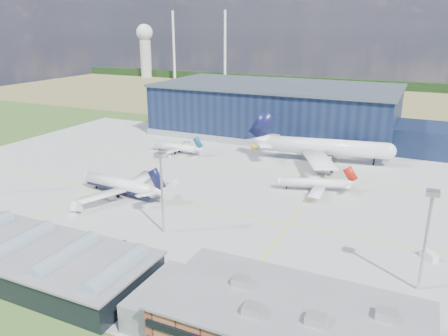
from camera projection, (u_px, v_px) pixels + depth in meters
ground at (186, 192)px, 150.96m from camera, size 600.00×600.00×0.00m
apron at (200, 183)px, 159.56m from camera, size 220.00×160.00×0.08m
farmland at (326, 100)px, 340.48m from camera, size 600.00×220.00×0.01m
treeline at (346, 83)px, 408.16m from camera, size 600.00×8.00×8.00m
horizon_dressing at (167, 46)px, 471.00m from camera, size 440.20×18.00×70.00m
hangar at (281, 112)px, 227.90m from camera, size 145.00×62.00×26.10m
ops_building at (290, 327)px, 75.63m from camera, size 46.00×23.00×10.90m
glass_concourse at (33, 257)px, 100.72m from camera, size 78.00×23.00×8.60m
light_mast_center at (162, 180)px, 116.31m from camera, size 2.60×2.60×23.00m
light_mast_east at (428, 225)px, 90.14m from camera, size 2.60×2.60×23.00m
airliner_navy at (120, 178)px, 146.29m from camera, size 40.07×39.36×11.96m
airliner_red at (313, 178)px, 150.36m from camera, size 35.69×35.30×9.26m
airliner_widebody at (327, 139)px, 180.80m from camera, size 71.62×70.52×20.28m
airliner_regional at (175, 144)px, 195.54m from camera, size 27.34×26.77×8.76m
gse_cart_a at (175, 182)px, 158.62m from camera, size 2.52×3.11×1.17m
gse_van_b at (429, 255)px, 106.94m from camera, size 4.45×4.54×2.00m
gse_tug_c at (254, 147)px, 203.71m from camera, size 2.49×3.53×1.43m
gse_cart_b at (168, 156)px, 190.60m from camera, size 3.00×2.39×1.14m
gse_van_c at (308, 301)px, 88.88m from camera, size 5.21×3.46×2.29m
airstair at (77, 209)px, 132.68m from camera, size 2.88×4.82×2.89m
car_a at (280, 302)px, 89.49m from camera, size 3.86×2.40×1.22m
car_b at (125, 243)px, 113.83m from camera, size 3.53×1.89×1.11m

